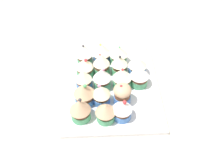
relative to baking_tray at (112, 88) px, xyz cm
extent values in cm
cube|color=#B2A899|center=(0.00, 0.00, -2.10)|extent=(180.00, 180.00, 3.00)
cube|color=silver|center=(0.00, 0.00, 0.00)|extent=(36.88, 30.67, 1.20)
cylinder|color=#4C9E6B|center=(-12.39, -9.38, 1.71)|extent=(5.37, 5.37, 2.22)
cylinder|color=brown|center=(-12.39, -9.38, 3.53)|extent=(5.01, 5.01, 1.41)
cone|color=white|center=(-12.39, -9.38, 6.21)|extent=(5.89, 5.89, 3.94)
sphere|color=#333338|center=(-12.42, -9.48, 8.06)|extent=(0.79, 0.79, 0.79)
cylinder|color=#4C9E6B|center=(-6.10, -8.98, 1.82)|extent=(5.93, 5.93, 2.45)
cylinder|color=brown|center=(-6.10, -8.98, 3.57)|extent=(5.59, 5.59, 1.04)
cone|color=#F4EDC6|center=(-6.10, -8.98, 5.69)|extent=(5.99, 5.99, 3.20)
sphere|color=red|center=(-6.08, -8.44, 7.12)|extent=(1.17, 1.17, 1.17)
cylinder|color=#477AC6|center=(-0.13, -9.08, 1.95)|extent=(5.22, 5.22, 2.70)
cylinder|color=brown|center=(-0.13, -9.08, 3.82)|extent=(4.96, 4.96, 1.04)
cone|color=#F4EDC6|center=(-0.13, -9.08, 6.27)|extent=(5.37, 5.37, 3.86)
cylinder|color=#477AC6|center=(6.13, -8.67, 1.77)|extent=(6.07, 6.07, 2.34)
cylinder|color=brown|center=(6.13, -8.67, 3.69)|extent=(5.73, 5.73, 1.51)
cone|color=tan|center=(6.13, -8.67, 6.42)|extent=(6.50, 6.50, 3.94)
sphere|color=#4CB266|center=(6.58, -8.19, 8.22)|extent=(1.13, 1.13, 1.13)
cylinder|color=#4C9E6B|center=(12.23, -9.61, 1.74)|extent=(5.65, 5.65, 2.27)
cylinder|color=brown|center=(12.23, -9.61, 3.58)|extent=(5.09, 5.09, 1.41)
cone|color=tan|center=(12.23, -9.61, 6.25)|extent=(6.15, 6.15, 3.93)
sphere|color=#333338|center=(11.72, -9.38, 8.06)|extent=(1.00, 1.00, 1.00)
cylinder|color=#477AC6|center=(-13.00, -3.19, 1.82)|extent=(6.00, 6.00, 2.44)
cylinder|color=brown|center=(-13.00, -3.19, 3.64)|extent=(5.41, 5.41, 1.21)
cone|color=#F4EDC6|center=(-13.00, -3.19, 6.20)|extent=(6.51, 6.51, 3.89)
sphere|color=#EAD64C|center=(-13.00, -3.49, 8.04)|extent=(0.70, 0.70, 0.70)
cylinder|color=#4C9E6B|center=(-6.65, -3.29, 1.99)|extent=(5.43, 5.43, 2.77)
cylinder|color=brown|center=(-6.65, -3.29, 4.12)|extent=(5.12, 5.12, 1.49)
cone|color=#F4EDC6|center=(-6.65, -3.29, 6.83)|extent=(5.64, 5.64, 3.93)
sphere|color=red|center=(-6.78, -3.68, 8.70)|extent=(0.62, 0.62, 0.62)
cylinder|color=#4C9E6B|center=(0.06, -3.18, 1.93)|extent=(5.44, 5.44, 2.66)
cylinder|color=brown|center=(0.06, -3.18, 3.92)|extent=(4.93, 4.93, 1.31)
cone|color=white|center=(0.06, -3.18, 6.51)|extent=(5.90, 5.90, 3.88)
sphere|color=pink|center=(-0.43, -2.67, 8.33)|extent=(0.81, 0.81, 0.81)
cylinder|color=#477AC6|center=(6.45, -3.51, 1.73)|extent=(5.38, 5.38, 2.26)
cylinder|color=brown|center=(6.45, -3.51, 3.51)|extent=(4.95, 4.95, 1.29)
cone|color=#F4EDC6|center=(6.45, -3.51, 5.84)|extent=(5.73, 5.73, 3.38)
sphere|color=pink|center=(5.94, -4.05, 7.38)|extent=(1.05, 1.05, 1.05)
cylinder|color=#4C9E6B|center=(13.11, -2.39, 1.73)|extent=(5.32, 5.32, 2.26)
cylinder|color=brown|center=(13.11, -2.39, 3.46)|extent=(4.79, 4.79, 1.20)
cone|color=tan|center=(13.11, -2.39, 5.76)|extent=(5.92, 5.92, 3.40)
cylinder|color=#4C9E6B|center=(-11.69, 2.81, 1.96)|extent=(5.93, 5.93, 2.71)
cylinder|color=brown|center=(-11.69, 2.81, 3.93)|extent=(5.23, 5.23, 1.23)
cone|color=#F4EDC6|center=(-11.69, 2.81, 6.09)|extent=(6.51, 6.51, 3.09)
sphere|color=#4CB266|center=(-11.88, 3.09, 7.52)|extent=(0.76, 0.76, 0.76)
cylinder|color=#4C9E6B|center=(-6.28, 2.80, 1.86)|extent=(5.29, 5.29, 2.53)
cylinder|color=brown|center=(-6.28, 2.80, 3.89)|extent=(4.76, 4.76, 1.53)
cone|color=#F4EDC6|center=(-6.28, 2.80, 6.58)|extent=(5.54, 5.54, 3.84)
sphere|color=#333338|center=(-5.82, 2.81, 8.36)|extent=(0.92, 0.92, 0.92)
cylinder|color=#4C9E6B|center=(-0.25, 3.28, 1.96)|extent=(5.97, 5.97, 2.73)
cylinder|color=brown|center=(-0.25, 3.28, 3.91)|extent=(5.33, 5.33, 1.16)
cone|color=#F4EDC6|center=(-0.25, 3.28, 6.34)|extent=(6.16, 6.16, 3.71)
sphere|color=red|center=(0.05, 3.27, 8.07)|extent=(0.85, 0.85, 0.85)
cylinder|color=#477AC6|center=(6.72, 2.82, 2.00)|extent=(5.23, 5.23, 2.80)
cylinder|color=brown|center=(6.72, 2.82, 4.08)|extent=(4.79, 4.79, 1.36)
ellipsoid|color=tan|center=(6.72, 2.82, 5.87)|extent=(5.48, 5.48, 3.68)
sphere|color=red|center=(6.59, 2.42, 7.57)|extent=(0.93, 0.93, 0.93)
cylinder|color=#477AC6|center=(12.48, 2.41, 1.76)|extent=(5.35, 5.35, 2.33)
cylinder|color=brown|center=(12.48, 2.41, 3.60)|extent=(5.00, 5.00, 1.34)
cone|color=white|center=(12.48, 2.41, 5.70)|extent=(5.83, 5.83, 2.86)
sphere|color=red|center=(12.19, 2.98, 6.95)|extent=(1.18, 1.18, 1.18)
cylinder|color=#477AC6|center=(-5.82, 8.93, 1.94)|extent=(5.93, 5.93, 2.69)
cylinder|color=brown|center=(-5.82, 8.93, 3.84)|extent=(5.36, 5.36, 1.10)
cone|color=#F4EDC6|center=(-5.82, 8.93, 5.91)|extent=(6.36, 6.36, 3.05)
cylinder|color=#4C9E6B|center=(-0.56, 8.94, 1.86)|extent=(5.61, 5.61, 2.53)
cylinder|color=brown|center=(-0.56, 8.94, 3.83)|extent=(5.36, 5.36, 1.40)
cone|color=white|center=(-0.56, 8.94, 6.12)|extent=(6.16, 6.16, 3.18)
cube|color=white|center=(-28.20, 8.28, -0.30)|extent=(16.46, 18.48, 0.60)
camera|label=1|loc=(55.05, -2.37, 59.80)|focal=39.04mm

